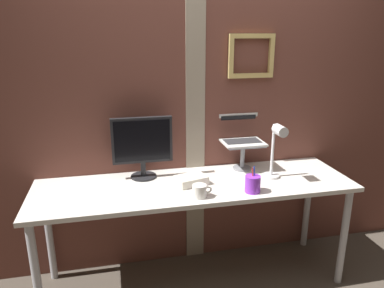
% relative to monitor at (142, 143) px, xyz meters
% --- Properties ---
extents(ground_plane, '(6.00, 6.00, 0.00)m').
position_rel_monitor_xyz_m(ground_plane, '(0.47, -0.18, -1.02)').
color(ground_plane, '#4C4238').
extents(brick_wall_back, '(3.50, 0.16, 2.66)m').
position_rel_monitor_xyz_m(brick_wall_back, '(0.47, 0.18, 0.31)').
color(brick_wall_back, brown).
rests_on(brick_wall_back, ground_plane).
extents(desk, '(2.15, 0.62, 0.77)m').
position_rel_monitor_xyz_m(desk, '(0.33, -0.19, -0.32)').
color(desk, silver).
rests_on(desk, ground_plane).
extents(monitor, '(0.42, 0.18, 0.43)m').
position_rel_monitor_xyz_m(monitor, '(0.00, 0.00, 0.00)').
color(monitor, black).
rests_on(monitor, desk).
extents(laptop_stand, '(0.28, 0.22, 0.20)m').
position_rel_monitor_xyz_m(laptop_stand, '(0.73, 0.00, -0.11)').
color(laptop_stand, gray).
rests_on(laptop_stand, desk).
extents(laptop, '(0.30, 0.28, 0.20)m').
position_rel_monitor_xyz_m(laptop, '(0.73, 0.06, 0.00)').
color(laptop, silver).
rests_on(laptop, laptop_stand).
extents(desk_lamp, '(0.12, 0.20, 0.40)m').
position_rel_monitor_xyz_m(desk_lamp, '(0.88, -0.24, -0.00)').
color(desk_lamp, white).
rests_on(desk_lamp, desk).
extents(pen_cup, '(0.10, 0.10, 0.17)m').
position_rel_monitor_xyz_m(pen_cup, '(0.66, -0.40, -0.19)').
color(pen_cup, purple).
rests_on(pen_cup, desk).
extents(coffee_mug, '(0.13, 0.09, 0.08)m').
position_rel_monitor_xyz_m(coffee_mug, '(0.31, -0.40, -0.21)').
color(coffee_mug, silver).
rests_on(coffee_mug, desk).
extents(paper_clutter_stack, '(0.23, 0.19, 0.06)m').
position_rel_monitor_xyz_m(paper_clutter_stack, '(0.30, -0.19, -0.22)').
color(paper_clutter_stack, silver).
rests_on(paper_clutter_stack, desk).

